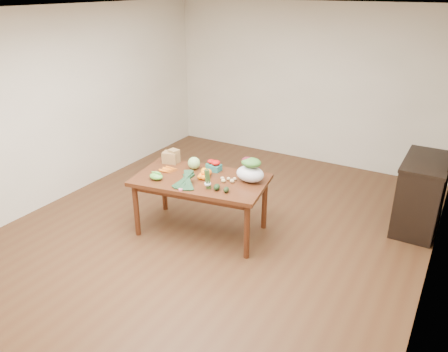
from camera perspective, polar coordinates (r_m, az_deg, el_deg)
The scene contains 26 objects.
floor at distance 5.75m, azimuth -0.93°, elevation -6.98°, with size 6.00×6.00×0.00m, color #4E311B.
ceiling at distance 4.95m, azimuth -1.15°, elevation 20.96°, with size 5.00×6.00×0.02m, color white.
room_walls at distance 5.19m, azimuth -1.03°, elevation 5.92°, with size 5.02×6.02×2.70m.
dining_table at distance 5.55m, azimuth -2.98°, elevation -3.82°, with size 1.61×0.90×0.75m, color #502312.
cabinet at distance 6.16m, azimuth 24.29°, elevation -2.15°, with size 0.52×1.02×0.94m, color black.
dish_towel at distance 6.14m, azimuth 22.04°, elevation -0.98°, with size 0.02×0.28×0.45m, color white.
paper_bag at distance 5.86m, azimuth -7.02°, elevation 2.58°, with size 0.26×0.22×0.18m, color olive, non-canonical shape.
cabbage at distance 5.63m, azimuth -3.94°, elevation 1.69°, with size 0.16×0.16×0.16m, color #93C672.
strawberry_basket_a at distance 5.65m, azimuth -1.70°, elevation 1.48°, with size 0.11×0.11×0.10m, color #B1140B, non-canonical shape.
strawberry_basket_b at distance 5.57m, azimuth -1.09°, elevation 1.21°, with size 0.13×0.13×0.11m, color red, non-canonical shape.
orange_a at distance 5.49m, azimuth -2.62°, elevation 0.67°, with size 0.08×0.08×0.08m, color #FF9A0F.
orange_b at distance 5.44m, azimuth -2.06°, elevation 0.50°, with size 0.09×0.09×0.09m, color orange.
orange_c at distance 5.37m, azimuth -2.26°, elevation 0.18°, with size 0.09×0.09×0.09m, color #F65F0F.
mandarin_cluster at distance 5.37m, azimuth -2.71°, elevation 0.25°, with size 0.18×0.18×0.10m, color orange, non-canonical shape.
carrots at distance 5.63m, azimuth -7.19°, elevation 0.82°, with size 0.22×0.19×0.03m, color #D64812, non-canonical shape.
snap_pea_bag at distance 5.39m, azimuth -8.85°, elevation -0.06°, with size 0.18×0.13×0.08m, color #5AB73E.
kale_bunch at distance 5.14m, azimuth -5.22°, elevation -0.62°, with size 0.32×0.40×0.16m, color #15301D, non-canonical shape.
asparagus_bundle at distance 5.06m, azimuth -2.15°, elevation -0.38°, with size 0.08×0.08×0.25m, color #3D6E32, non-canonical shape.
potato_a at distance 5.32m, azimuth -0.21°, elevation -0.30°, with size 0.05×0.04×0.04m, color #D1B778.
potato_b at distance 5.25m, azimuth -0.08°, elevation -0.61°, with size 0.06×0.05×0.05m, color #D1C678.
potato_c at distance 5.31m, azimuth 1.41°, elevation -0.38°, with size 0.05×0.04×0.04m, color tan.
potato_d at distance 5.31m, azimuth 0.61°, elevation -0.37°, with size 0.05×0.04×0.04m, color tan.
potato_e at distance 5.24m, azimuth 1.06°, elevation -0.65°, with size 0.06×0.05×0.05m, color tan.
avocado_a at distance 5.06m, azimuth -0.96°, elevation -1.45°, with size 0.07×0.11×0.07m, color black.
avocado_b at distance 5.01m, azimuth 0.29°, elevation -1.79°, with size 0.06×0.09×0.06m, color black.
salad_bag at distance 5.25m, azimuth 3.44°, elevation 0.66°, with size 0.35×0.26×0.27m, color white, non-canonical shape.
Camera 1 is at (2.56, -4.22, 2.95)m, focal length 35.00 mm.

